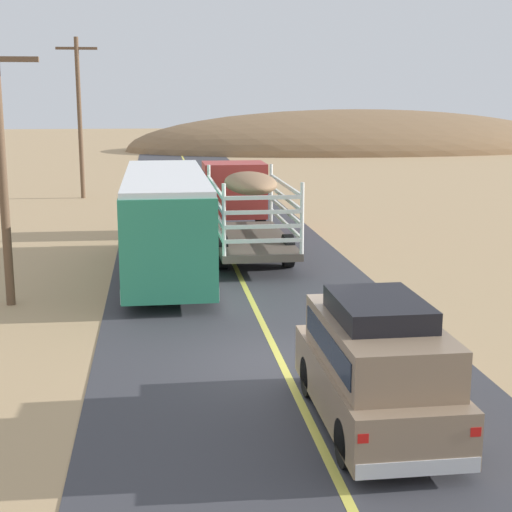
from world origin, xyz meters
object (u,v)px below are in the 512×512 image
object	(u,v)px
livestock_truck	(240,197)
car_far	(234,192)
suv_near	(376,364)
bus	(166,220)
power_pole_near	(2,164)
power_pole_mid	(79,113)

from	to	relation	value
livestock_truck	car_far	bearing A→B (deg)	85.39
suv_near	bus	world-z (taller)	bus
suv_near	car_far	distance (m)	27.52
power_pole_near	suv_near	bearing A→B (deg)	-49.73
livestock_truck	power_pole_near	distance (m)	11.01
bus	power_pole_mid	world-z (taller)	power_pole_mid
bus	power_pole_near	xyz separation A→B (m)	(-4.30, -3.05, 2.09)
power_pole_near	power_pole_mid	bearing A→B (deg)	90.00
suv_near	power_pole_mid	world-z (taller)	power_pole_mid
power_pole_near	car_far	bearing A→B (deg)	66.51
suv_near	bus	bearing A→B (deg)	105.44
suv_near	power_pole_mid	xyz separation A→B (m)	(-7.63, 31.46, 3.48)
bus	power_pole_mid	bearing A→B (deg)	102.49
car_far	power_pole_mid	distance (m)	9.79
car_far	power_pole_near	distance (m)	20.43
bus	power_pole_near	distance (m)	5.67
car_far	bus	bearing A→B (deg)	-103.63
bus	power_pole_mid	distance (m)	20.08
car_far	power_pole_near	size ratio (longest dim) A/B	0.62
bus	power_pole_near	bearing A→B (deg)	-144.61
bus	power_pole_near	size ratio (longest dim) A/B	1.41
suv_near	bus	distance (m)	12.52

